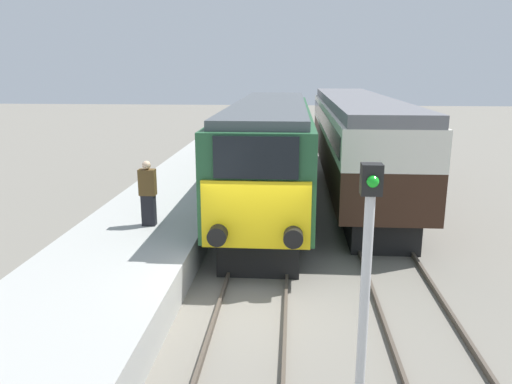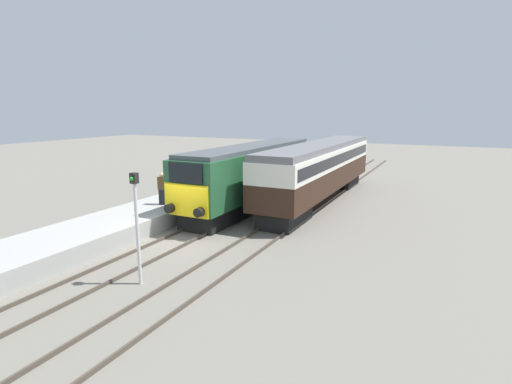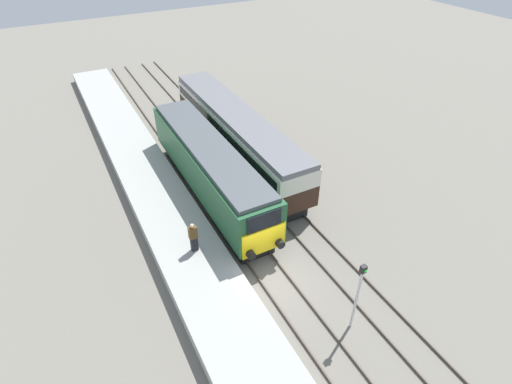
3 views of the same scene
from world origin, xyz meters
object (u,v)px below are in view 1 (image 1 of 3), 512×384
passenger_carriage (355,134)px  person_on_platform (148,193)px  locomotive (270,150)px  signal_post (365,295)px

passenger_carriage → person_on_platform: passenger_carriage is taller
locomotive → person_on_platform: locomotive is taller
passenger_carriage → signal_post: signal_post is taller
passenger_carriage → signal_post: size_ratio=4.19×
signal_post → passenger_carriage: bearing=83.7°
passenger_carriage → person_on_platform: size_ratio=9.33×
locomotive → person_on_platform: (-3.05, -5.01, -0.42)m
locomotive → person_on_platform: size_ratio=8.09×
person_on_platform → signal_post: bearing=-56.3°
signal_post → locomotive: bearing=98.0°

